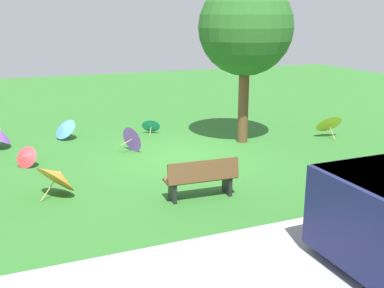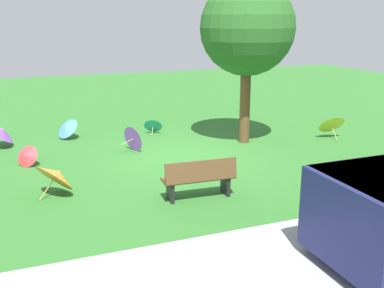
{
  "view_description": "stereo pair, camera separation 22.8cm",
  "coord_description": "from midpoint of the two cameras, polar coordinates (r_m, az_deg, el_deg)",
  "views": [
    {
      "loc": [
        4.59,
        11.69,
        3.85
      ],
      "look_at": [
        0.13,
        0.92,
        0.6
      ],
      "focal_mm": 42.98,
      "sensor_mm": 36.0,
      "label": 1
    },
    {
      "loc": [
        4.38,
        11.78,
        3.85
      ],
      "look_at": [
        0.13,
        0.92,
        0.6
      ],
      "focal_mm": 42.98,
      "sensor_mm": 36.0,
      "label": 2
    }
  ],
  "objects": [
    {
      "name": "parasol_purple_1",
      "position": [
        14.96,
        -22.18,
        1.54
      ],
      "size": [
        0.93,
        1.02,
        0.89
      ],
      "color": "tan",
      "rests_on": "ground"
    },
    {
      "name": "parasol_purple_0",
      "position": [
        13.61,
        -6.62,
        0.74
      ],
      "size": [
        0.76,
        0.82,
        0.78
      ],
      "color": "tan",
      "rests_on": "ground"
    },
    {
      "name": "parasol_yellow_0",
      "position": [
        15.72,
        17.23,
        2.5
      ],
      "size": [
        0.94,
        0.88,
        0.84
      ],
      "color": "tan",
      "rests_on": "ground"
    },
    {
      "name": "park_bench",
      "position": [
        9.97,
        1.59,
        -4.28
      ],
      "size": [
        1.62,
        0.56,
        0.9
      ],
      "color": "brown",
      "rests_on": "ground"
    },
    {
      "name": "shade_tree",
      "position": [
        14.17,
        7.35,
        14.03
      ],
      "size": [
        2.86,
        2.86,
        4.95
      ],
      "color": "brown",
      "rests_on": "ground"
    },
    {
      "name": "parasol_red_0",
      "position": [
        12.88,
        -19.41,
        -1.39
      ],
      "size": [
        0.73,
        0.71,
        0.58
      ],
      "color": "tan",
      "rests_on": "ground"
    },
    {
      "name": "parasol_orange_0",
      "position": [
        10.58,
        -15.85,
        -3.71
      ],
      "size": [
        1.14,
        1.2,
        0.87
      ],
      "color": "tan",
      "rests_on": "ground"
    },
    {
      "name": "parasol_teal_0",
      "position": [
        15.67,
        -4.43,
        2.4
      ],
      "size": [
        0.76,
        0.69,
        0.56
      ],
      "color": "tan",
      "rests_on": "ground"
    },
    {
      "name": "road_strip",
      "position": [
        7.6,
        19.49,
        -15.84
      ],
      "size": [
        40.0,
        4.34,
        0.01
      ],
      "primitive_type": "cube",
      "color": "#9E9EA3",
      "rests_on": "ground"
    },
    {
      "name": "parasol_blue_0",
      "position": [
        15.38,
        -14.89,
        1.97
      ],
      "size": [
        0.91,
        0.96,
        0.68
      ],
      "color": "tan",
      "rests_on": "ground"
    },
    {
      "name": "ground",
      "position": [
        13.14,
        -0.45,
        -1.46
      ],
      "size": [
        40.0,
        40.0,
        0.0
      ],
      "primitive_type": "plane",
      "color": "#2D6B28"
    }
  ]
}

